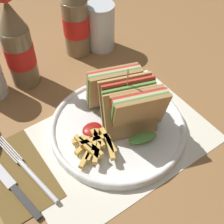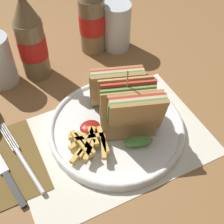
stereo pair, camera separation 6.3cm
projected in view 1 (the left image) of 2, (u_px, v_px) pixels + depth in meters
The scene contains 12 objects.
ground_plane at pixel (128, 128), 0.66m from camera, with size 4.00×4.00×0.00m, color olive.
placemat at pixel (115, 140), 0.63m from camera, with size 0.38×0.26×0.00m.
plate_main at pixel (118, 127), 0.64m from camera, with size 0.28×0.28×0.02m.
club_sandwich at pixel (126, 102), 0.61m from camera, with size 0.13×0.18×0.14m.
fries_pile at pixel (94, 145), 0.59m from camera, with size 0.08×0.09×0.02m.
ketchup_blob at pixel (92, 130), 0.62m from camera, with size 0.04×0.04×0.01m.
napkin at pixel (17, 174), 0.58m from camera, with size 0.11×0.18×0.00m.
fork at pixel (31, 174), 0.57m from camera, with size 0.04×0.19×0.01m.
knife at pixel (7, 180), 0.57m from camera, with size 0.05×0.21×0.00m.
coke_bottle_near at pixel (18, 47), 0.68m from camera, with size 0.07×0.07×0.23m.
coke_bottle_far at pixel (75, 17), 0.76m from camera, with size 0.07×0.07×0.23m.
glass_near at pixel (101, 29), 0.80m from camera, with size 0.07×0.07×0.12m.
Camera 1 is at (-0.26, -0.32, 0.51)m, focal length 50.00 mm.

